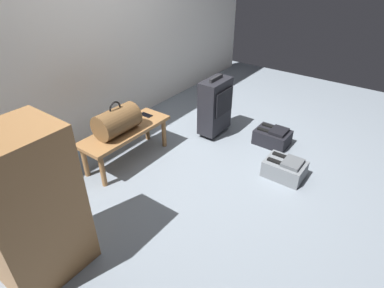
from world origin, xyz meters
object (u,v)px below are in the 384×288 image
Objects in this scene: bench at (126,134)px; suitcase_upright_charcoal at (215,106)px; side_cabinet at (30,209)px; cell_phone at (146,115)px; duffel_bag_brown at (117,121)px; backpack_grey at (285,168)px; backpack_dark at (272,137)px.

bench is 1.11m from suitcase_upright_charcoal.
bench is 0.91× the size of side_cabinet.
side_cabinet reaches higher than cell_phone.
suitcase_upright_charcoal is (0.67, -0.48, -0.01)m from cell_phone.
bench is 6.94× the size of cell_phone.
suitcase_upright_charcoal reaches higher than bench.
side_cabinet is at bearing -161.18° from cell_phone.
suitcase_upright_charcoal reaches higher than cell_phone.
duffel_bag_brown is 1.71m from backpack_grey.
backpack_grey is (0.80, -1.46, -0.41)m from duffel_bag_brown.
cell_phone is 0.20× the size of suitcase_upright_charcoal.
cell_phone reaches higher than bench.
side_cabinet is (-2.29, -0.08, 0.18)m from suitcase_upright_charcoal.
duffel_bag_brown is at bearing 139.53° from backpack_dark.
bench is 0.21m from duffel_bag_brown.
backpack_grey is at bearing -76.65° from cell_phone.
suitcase_upright_charcoal reaches higher than duffel_bag_brown.
cell_phone reaches higher than backpack_dark.
bench is at bearing -173.00° from cell_phone.
side_cabinet is (-1.19, -0.51, 0.04)m from duffel_bag_brown.
suitcase_upright_charcoal is 0.75m from backpack_dark.
backpack_grey is at bearing -25.55° from side_cabinet.
cell_phone is at bearing 144.42° from suitcase_upright_charcoal.
backpack_dark is 0.35× the size of side_cabinet.
duffel_bag_brown is at bearing 23.33° from side_cabinet.
side_cabinet reaches higher than duffel_bag_brown.
duffel_bag_brown is 1.75m from backpack_dark.
backpack_grey is at bearing -144.79° from backpack_dark.
bench is 2.63× the size of backpack_grey.
backpack_dark is at bearing -13.49° from side_cabinet.
cell_phone is 0.13× the size of side_cabinet.
side_cabinet is at bearing -178.06° from suitcase_upright_charcoal.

